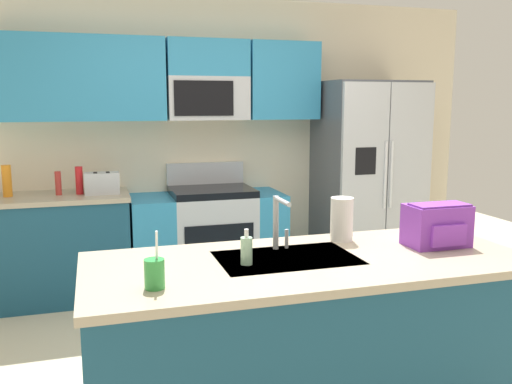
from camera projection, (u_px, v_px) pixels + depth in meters
The scene contains 15 objects.
ground_plane at pixel (289, 376), 3.32m from camera, with size 9.00×9.00×0.00m, color beige.
kitchen_wall_unit at pixel (198, 122), 5.01m from camera, with size 5.20×0.43×2.60m.
back_counter at pixel (53, 248), 4.54m from camera, with size 1.26×0.63×0.90m.
range_oven at pixel (208, 238), 4.92m from camera, with size 1.36×0.61×1.10m.
refrigerator at pixel (367, 179), 5.22m from camera, with size 0.90×0.76×1.85m.
island_counter at pixel (308, 345), 2.73m from camera, with size 2.17×0.90×0.90m.
toaster at pixel (102, 183), 4.53m from camera, with size 0.28×0.16×0.18m.
pepper_mill at pixel (58, 183), 4.47m from camera, with size 0.05×0.05×0.20m, color #B2332D.
bottle_orange at pixel (7, 181), 4.39m from camera, with size 0.07×0.07×0.26m, color orange.
bottle_red at pixel (79, 180), 4.52m from camera, with size 0.06×0.06×0.23m, color red.
sink_faucet at pixel (279, 218), 2.78m from camera, with size 0.09×0.21×0.28m.
drink_cup_green at pixel (155, 273), 2.22m from camera, with size 0.08×0.08×0.24m.
soap_dispenser at pixel (246, 250), 2.55m from camera, with size 0.06×0.06×0.17m.
paper_towel_roll at pixel (342, 219), 2.99m from camera, with size 0.12×0.12×0.24m, color white.
backpack at pixel (437, 224), 2.88m from camera, with size 0.32×0.22×0.23m.
Camera 1 is at (-1.09, -2.91, 1.65)m, focal length 38.21 mm.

